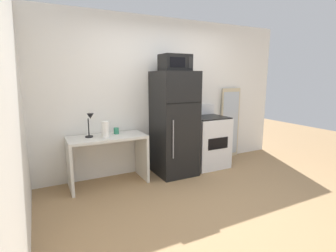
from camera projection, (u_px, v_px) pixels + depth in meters
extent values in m
plane|color=#9E7A51|center=(220.00, 206.00, 3.30)|extent=(12.00, 12.00, 0.00)
cube|color=white|center=(162.00, 95.00, 4.54)|extent=(5.00, 0.10, 2.60)
cube|color=silver|center=(8.00, 118.00, 2.06)|extent=(0.10, 4.00, 2.60)
cube|color=silver|center=(107.00, 137.00, 3.86)|extent=(1.15, 0.54, 0.04)
cube|color=silver|center=(70.00, 167.00, 3.68)|extent=(0.04, 0.54, 0.71)
cube|color=silver|center=(142.00, 156.00, 4.18)|extent=(0.04, 0.54, 0.71)
cylinder|color=black|center=(89.00, 137.00, 3.79)|extent=(0.11, 0.11, 0.02)
cylinder|color=black|center=(89.00, 127.00, 3.76)|extent=(0.02, 0.02, 0.26)
cone|color=black|center=(90.00, 116.00, 3.73)|extent=(0.10, 0.10, 0.08)
cylinder|color=#338C66|center=(116.00, 131.00, 4.01)|extent=(0.08, 0.08, 0.09)
cylinder|color=white|center=(106.00, 130.00, 3.74)|extent=(0.11, 0.11, 0.24)
cube|color=black|center=(174.00, 124.00, 4.29)|extent=(0.63, 0.66, 1.71)
cube|color=black|center=(185.00, 103.00, 3.93)|extent=(0.62, 0.00, 0.01)
cylinder|color=gray|center=(173.00, 139.00, 3.93)|extent=(0.02, 0.02, 0.60)
cube|color=black|center=(175.00, 63.00, 4.08)|extent=(0.46, 0.34, 0.26)
cube|color=black|center=(178.00, 62.00, 3.91)|extent=(0.26, 0.01, 0.15)
cube|color=black|center=(191.00, 63.00, 4.01)|extent=(0.07, 0.01, 0.18)
cube|color=white|center=(208.00, 142.00, 4.71)|extent=(0.65, 0.60, 0.90)
cube|color=black|center=(208.00, 117.00, 4.62)|extent=(0.62, 0.58, 0.02)
cube|color=white|center=(200.00, 110.00, 4.85)|extent=(0.65, 0.04, 0.18)
cube|color=black|center=(218.00, 143.00, 4.44)|extent=(0.42, 0.01, 0.20)
cube|color=#C6B793|center=(230.00, 123.00, 5.22)|extent=(0.44, 0.03, 1.40)
cube|color=#B2BCC6|center=(230.00, 123.00, 5.20)|extent=(0.39, 0.00, 1.26)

